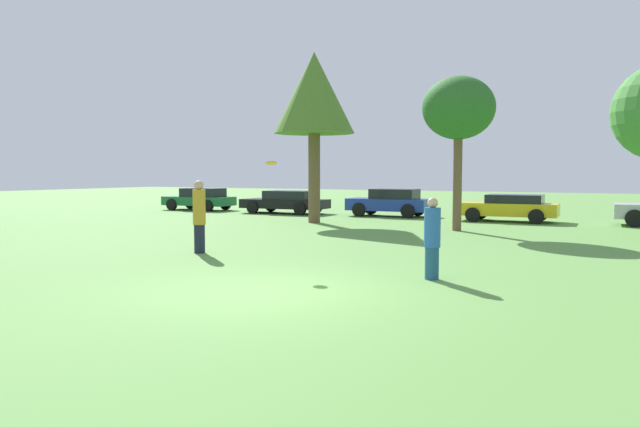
# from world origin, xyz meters

# --- Properties ---
(ground_plane) EXTENTS (120.00, 120.00, 0.00)m
(ground_plane) POSITION_xyz_m (0.00, 0.00, 0.00)
(ground_plane) COLOR #5B8E42
(person_thrower) EXTENTS (0.34, 0.34, 1.96)m
(person_thrower) POSITION_xyz_m (-4.53, 3.53, 1.01)
(person_thrower) COLOR #191E33
(person_thrower) RESTS_ON ground
(person_catcher) EXTENTS (0.33, 0.33, 1.67)m
(person_catcher) POSITION_xyz_m (2.23, 2.58, 0.84)
(person_catcher) COLOR navy
(person_catcher) RESTS_ON ground
(frisbee) EXTENTS (0.28, 0.27, 0.11)m
(frisbee) POSITION_xyz_m (-1.76, 2.79, 2.40)
(frisbee) COLOR orange
(tree_0) EXTENTS (3.47, 3.47, 7.33)m
(tree_0) POSITION_xyz_m (-6.44, 13.63, 5.51)
(tree_0) COLOR brown
(tree_0) RESTS_ON ground
(tree_1) EXTENTS (2.68, 2.68, 5.73)m
(tree_1) POSITION_xyz_m (0.01, 12.93, 4.50)
(tree_1) COLOR brown
(tree_1) RESTS_ON ground
(parked_car_green) EXTENTS (4.18, 2.01, 1.27)m
(parked_car_green) POSITION_xyz_m (-16.42, 18.17, 0.67)
(parked_car_green) COLOR #196633
(parked_car_green) RESTS_ON ground
(parked_car_black) EXTENTS (4.64, 2.19, 1.22)m
(parked_car_black) POSITION_xyz_m (-10.50, 18.05, 0.65)
(parked_car_black) COLOR black
(parked_car_black) RESTS_ON ground
(parked_car_blue) EXTENTS (4.11, 1.93, 1.37)m
(parked_car_blue) POSITION_xyz_m (-4.85, 18.65, 0.72)
(parked_car_blue) COLOR #1E389E
(parked_car_blue) RESTS_ON ground
(parked_car_yellow) EXTENTS (4.33, 2.13, 1.20)m
(parked_car_yellow) POSITION_xyz_m (0.96, 18.14, 0.65)
(parked_car_yellow) COLOR gold
(parked_car_yellow) RESTS_ON ground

